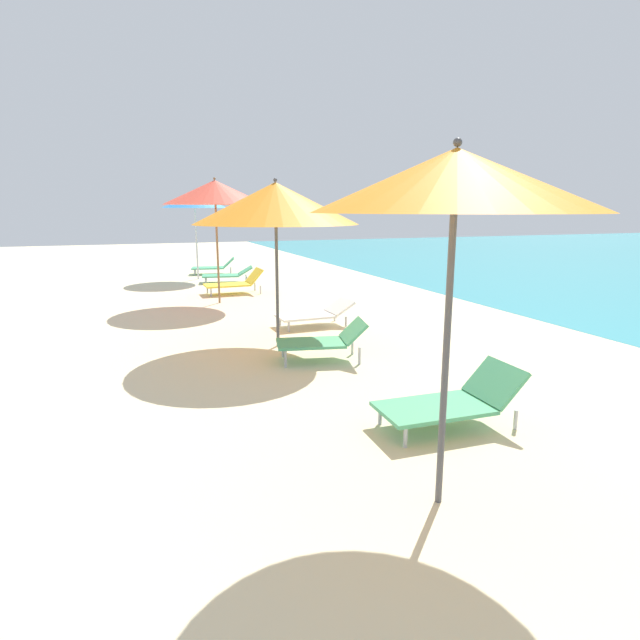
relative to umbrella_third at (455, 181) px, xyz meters
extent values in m
cylinder|color=#4C4C51|center=(0.00, 0.00, -1.28)|extent=(0.05, 0.05, 2.14)
cone|color=orange|center=(0.00, 0.00, 0.00)|extent=(1.94, 1.94, 0.42)
sphere|color=#4C4C51|center=(0.00, 0.00, 0.24)|extent=(0.06, 0.06, 0.06)
cube|color=#4CA572|center=(0.67, 1.14, -2.12)|extent=(1.12, 0.68, 0.04)
cube|color=#4CA572|center=(1.39, 1.12, -1.93)|extent=(0.37, 0.66, 0.37)
cylinder|color=#B2B2B7|center=(0.21, 0.88, -2.24)|extent=(0.04, 0.04, 0.20)
cylinder|color=#B2B2B7|center=(0.23, 1.43, -2.24)|extent=(0.04, 0.04, 0.20)
cylinder|color=#B2B2B7|center=(1.45, 0.84, -2.24)|extent=(0.04, 0.04, 0.20)
cylinder|color=#B2B2B7|center=(1.46, 1.39, -2.24)|extent=(0.04, 0.04, 0.20)
cylinder|color=#4C4C51|center=(0.09, 4.77, -1.38)|extent=(0.05, 0.05, 1.93)
cone|color=orange|center=(0.09, 4.77, -0.10)|extent=(2.54, 2.54, 0.63)
sphere|color=#4C4C51|center=(0.09, 4.77, 0.25)|extent=(0.06, 0.06, 0.06)
cube|color=white|center=(0.94, 5.90, -2.14)|extent=(1.05, 0.66, 0.04)
cube|color=white|center=(1.64, 5.93, -2.01)|extent=(0.42, 0.63, 0.26)
cylinder|color=#B2B2B7|center=(0.54, 5.63, -2.25)|extent=(0.04, 0.04, 0.19)
cylinder|color=#B2B2B7|center=(0.52, 6.15, -2.25)|extent=(0.04, 0.04, 0.19)
cylinder|color=#B2B2B7|center=(1.67, 5.67, -2.25)|extent=(0.04, 0.04, 0.19)
cylinder|color=#B2B2B7|center=(1.65, 6.19, -2.25)|extent=(0.04, 0.04, 0.19)
cube|color=#4CA572|center=(0.31, 3.79, -2.08)|extent=(1.07, 0.80, 0.04)
cube|color=#4CA572|center=(0.92, 3.65, -1.91)|extent=(0.45, 0.67, 0.31)
cylinder|color=#B2B2B7|center=(-0.12, 3.62, -2.22)|extent=(0.04, 0.04, 0.25)
cylinder|color=#B2B2B7|center=(-0.01, 4.12, -2.22)|extent=(0.04, 0.04, 0.25)
cylinder|color=#B2B2B7|center=(0.91, 3.39, -2.22)|extent=(0.04, 0.04, 0.25)
cylinder|color=#B2B2B7|center=(1.01, 3.89, -2.22)|extent=(0.04, 0.04, 0.25)
cylinder|color=olive|center=(-0.14, 8.98, -1.22)|extent=(0.05, 0.05, 2.26)
cone|color=#E54C38|center=(-0.14, 8.98, 0.18)|extent=(2.33, 2.33, 0.54)
sphere|color=olive|center=(-0.14, 8.98, 0.48)|extent=(0.06, 0.06, 0.06)
cube|color=yellow|center=(0.26, 10.18, -2.11)|extent=(1.14, 0.70, 0.04)
cube|color=yellow|center=(0.99, 10.19, -1.90)|extent=(0.36, 0.69, 0.39)
cylinder|color=#B2B2B7|center=(-0.20, 9.88, -2.24)|extent=(0.04, 0.04, 0.22)
cylinder|color=#B2B2B7|center=(-0.21, 10.47, -2.24)|extent=(0.04, 0.04, 0.22)
cylinder|color=#B2B2B7|center=(1.07, 9.90, -2.24)|extent=(0.04, 0.04, 0.22)
cylinder|color=#B2B2B7|center=(1.06, 10.49, -2.24)|extent=(0.04, 0.04, 0.22)
cylinder|color=silver|center=(-0.07, 13.40, -1.25)|extent=(0.05, 0.05, 2.19)
cone|color=#338CD8|center=(-0.07, 13.40, 0.07)|extent=(1.98, 1.98, 0.43)
sphere|color=silver|center=(-0.07, 13.40, 0.31)|extent=(0.06, 0.06, 0.06)
cube|color=#4CA572|center=(0.41, 14.53, -2.13)|extent=(1.18, 0.87, 0.04)
cube|color=#4CA572|center=(1.10, 14.39, -1.96)|extent=(0.49, 0.74, 0.34)
cylinder|color=#B2B2B7|center=(-0.08, 14.33, -2.25)|extent=(0.04, 0.04, 0.19)
cylinder|color=#B2B2B7|center=(0.04, 14.90, -2.25)|extent=(0.04, 0.04, 0.19)
cylinder|color=#B2B2B7|center=(1.09, 14.10, -2.25)|extent=(0.04, 0.04, 0.19)
cylinder|color=#B2B2B7|center=(1.20, 14.66, -2.25)|extent=(0.04, 0.04, 0.19)
cube|color=#4CA572|center=(0.46, 12.36, -2.14)|extent=(1.18, 0.83, 0.04)
cube|color=#4CA572|center=(1.19, 12.23, -2.00)|extent=(0.53, 0.72, 0.27)
cylinder|color=#B2B2B7|center=(-0.02, 12.16, -2.25)|extent=(0.04, 0.04, 0.19)
cylinder|color=#B2B2B7|center=(0.08, 12.71, -2.25)|extent=(0.04, 0.04, 0.19)
cylinder|color=#B2B2B7|center=(1.17, 11.95, -2.25)|extent=(0.04, 0.04, 0.19)
cylinder|color=#B2B2B7|center=(1.26, 12.50, -2.25)|extent=(0.04, 0.04, 0.19)
camera|label=1|loc=(-2.06, -2.96, -0.18)|focal=28.75mm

